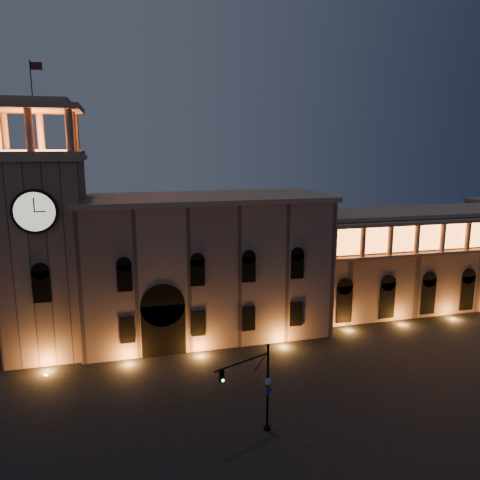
{
  "coord_description": "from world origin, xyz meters",
  "views": [
    {
      "loc": [
        -12.33,
        -34.47,
        23.42
      ],
      "look_at": [
        0.96,
        16.0,
        13.03
      ],
      "focal_mm": 35.0,
      "sensor_mm": 36.0,
      "label": 1
    }
  ],
  "objects": [
    {
      "name": "ground",
      "position": [
        0.0,
        0.0,
        0.0
      ],
      "size": [
        160.0,
        160.0,
        0.0
      ],
      "primitive_type": "plane",
      "color": "black",
      "rests_on": "ground"
    },
    {
      "name": "government_building",
      "position": [
        -2.08,
        21.93,
        8.77
      ],
      "size": [
        30.8,
        12.8,
        17.6
      ],
      "color": "#846456",
      "rests_on": "ground"
    },
    {
      "name": "clock_tower",
      "position": [
        -20.5,
        20.98,
        12.5
      ],
      "size": [
        9.8,
        9.8,
        32.4
      ],
      "color": "#846456",
      "rests_on": "ground"
    },
    {
      "name": "colonnade_wing",
      "position": [
        32.0,
        23.92,
        7.33
      ],
      "size": [
        40.6,
        11.5,
        14.5
      ],
      "color": "#7F5F51",
      "rests_on": "ground"
    },
    {
      "name": "traffic_light",
      "position": [
        -1.91,
        -1.0,
        4.05
      ],
      "size": [
        5.23,
        2.45,
        7.7
      ],
      "rotation": [
        0.0,
        0.0,
        0.4
      ],
      "color": "black",
      "rests_on": "ground"
    }
  ]
}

